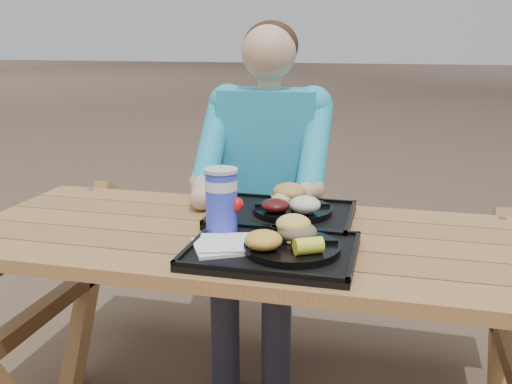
# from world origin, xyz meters

# --- Properties ---
(picnic_table) EXTENTS (1.80, 1.49, 0.75)m
(picnic_table) POSITION_xyz_m (0.00, 0.00, 0.38)
(picnic_table) COLOR #999999
(picnic_table) RESTS_ON ground
(tray_near) EXTENTS (0.45, 0.35, 0.02)m
(tray_near) POSITION_xyz_m (0.09, -0.17, 0.76)
(tray_near) COLOR black
(tray_near) RESTS_ON picnic_table
(tray_far) EXTENTS (0.45, 0.35, 0.02)m
(tray_far) POSITION_xyz_m (0.05, 0.16, 0.76)
(tray_far) COLOR black
(tray_far) RESTS_ON picnic_table
(plate_near) EXTENTS (0.26, 0.26, 0.02)m
(plate_near) POSITION_xyz_m (0.14, -0.17, 0.78)
(plate_near) COLOR black
(plate_near) RESTS_ON tray_near
(plate_far) EXTENTS (0.26, 0.26, 0.02)m
(plate_far) POSITION_xyz_m (0.08, 0.17, 0.78)
(plate_far) COLOR black
(plate_far) RESTS_ON tray_far
(napkin_stack) EXTENTS (0.21, 0.21, 0.02)m
(napkin_stack) POSITION_xyz_m (-0.05, -0.19, 0.78)
(napkin_stack) COLOR silver
(napkin_stack) RESTS_ON tray_near
(soda_cup) EXTENTS (0.09, 0.09, 0.18)m
(soda_cup) POSITION_xyz_m (-0.08, -0.08, 0.86)
(soda_cup) COLOR #1C2AD6
(soda_cup) RESTS_ON tray_near
(condiment_bbq) EXTENTS (0.04, 0.04, 0.03)m
(condiment_bbq) POSITION_xyz_m (0.08, -0.05, 0.78)
(condiment_bbq) COLOR black
(condiment_bbq) RESTS_ON tray_near
(condiment_mustard) EXTENTS (0.05, 0.05, 0.03)m
(condiment_mustard) POSITION_xyz_m (0.14, -0.05, 0.79)
(condiment_mustard) COLOR yellow
(condiment_mustard) RESTS_ON tray_near
(sandwich) EXTENTS (0.10, 0.10, 0.11)m
(sandwich) POSITION_xyz_m (0.15, -0.13, 0.84)
(sandwich) COLOR #E5BC51
(sandwich) RESTS_ON plate_near
(mac_cheese) EXTENTS (0.10, 0.10, 0.05)m
(mac_cheese) POSITION_xyz_m (0.08, -0.23, 0.81)
(mac_cheese) COLOR gold
(mac_cheese) RESTS_ON plate_near
(corn_cob) EXTENTS (0.10, 0.10, 0.04)m
(corn_cob) POSITION_xyz_m (0.20, -0.23, 0.81)
(corn_cob) COLOR yellow
(corn_cob) RESTS_ON plate_near
(cutlery_far) EXTENTS (0.03, 0.14, 0.01)m
(cutlery_far) POSITION_xyz_m (-0.12, 0.17, 0.77)
(cutlery_far) COLOR black
(cutlery_far) RESTS_ON tray_far
(burger) EXTENTS (0.11, 0.11, 0.10)m
(burger) POSITION_xyz_m (0.06, 0.22, 0.84)
(burger) COLOR #BE8E43
(burger) RESTS_ON plate_far
(baked_beans) EXTENTS (0.09, 0.09, 0.04)m
(baked_beans) POSITION_xyz_m (0.04, 0.10, 0.81)
(baked_beans) COLOR #45100D
(baked_beans) RESTS_ON plate_far
(potato_salad) EXTENTS (0.10, 0.10, 0.05)m
(potato_salad) POSITION_xyz_m (0.13, 0.11, 0.82)
(potato_salad) COLOR beige
(potato_salad) RESTS_ON plate_far
(diner) EXTENTS (0.48, 0.84, 1.28)m
(diner) POSITION_xyz_m (-0.10, 0.60, 0.64)
(diner) COLOR teal
(diner) RESTS_ON ground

